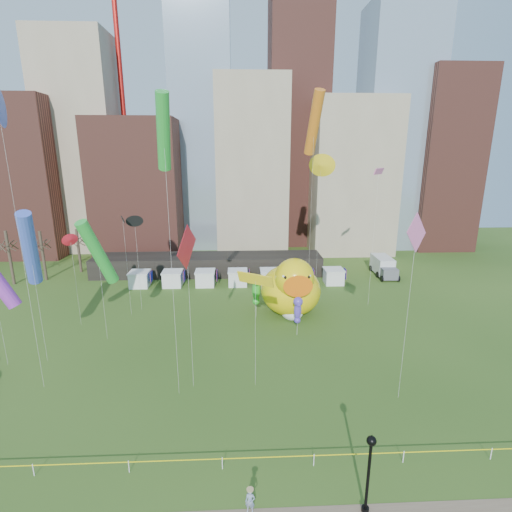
{
  "coord_description": "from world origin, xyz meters",
  "views": [
    {
      "loc": [
        1.25,
        -20.66,
        20.01
      ],
      "look_at": [
        2.6,
        8.82,
        12.0
      ],
      "focal_mm": 27.0,
      "sensor_mm": 36.0,
      "label": 1
    }
  ],
  "objects_px": {
    "big_duck": "(291,287)",
    "seahorse_green": "(256,287)",
    "small_duck": "(293,310)",
    "seahorse_purple": "(298,308)",
    "lamppost": "(369,466)",
    "box_truck": "(383,266)",
    "woman": "(250,501)"
  },
  "relations": [
    {
      "from": "big_duck",
      "to": "woman",
      "type": "relative_size",
      "value": 6.71
    },
    {
      "from": "big_duck",
      "to": "woman",
      "type": "bearing_deg",
      "value": -103.21
    },
    {
      "from": "lamppost",
      "to": "woman",
      "type": "bearing_deg",
      "value": 177.8
    },
    {
      "from": "lamppost",
      "to": "seahorse_purple",
      "type": "bearing_deg",
      "value": 91.61
    },
    {
      "from": "seahorse_green",
      "to": "woman",
      "type": "distance_m",
      "value": 27.27
    },
    {
      "from": "lamppost",
      "to": "seahorse_green",
      "type": "bearing_deg",
      "value": 100.42
    },
    {
      "from": "lamppost",
      "to": "box_truck",
      "type": "relative_size",
      "value": 0.74
    },
    {
      "from": "big_duck",
      "to": "seahorse_green",
      "type": "bearing_deg",
      "value": -173.82
    },
    {
      "from": "small_duck",
      "to": "box_truck",
      "type": "height_order",
      "value": "box_truck"
    },
    {
      "from": "small_duck",
      "to": "seahorse_green",
      "type": "xyz_separation_m",
      "value": [
        -4.41,
        1.12,
        2.6
      ]
    },
    {
      "from": "woman",
      "to": "seahorse_green",
      "type": "bearing_deg",
      "value": 96.21
    },
    {
      "from": "seahorse_purple",
      "to": "seahorse_green",
      "type": "bearing_deg",
      "value": 132.96
    },
    {
      "from": "woman",
      "to": "small_duck",
      "type": "bearing_deg",
      "value": 86.53
    },
    {
      "from": "seahorse_green",
      "to": "lamppost",
      "type": "distance_m",
      "value": 27.77
    },
    {
      "from": "big_duck",
      "to": "lamppost",
      "type": "xyz_separation_m",
      "value": [
        0.59,
        -27.85,
        -0.46
      ]
    },
    {
      "from": "seahorse_purple",
      "to": "woman",
      "type": "relative_size",
      "value": 2.97
    },
    {
      "from": "box_truck",
      "to": "small_duck",
      "type": "bearing_deg",
      "value": -134.29
    },
    {
      "from": "seahorse_green",
      "to": "seahorse_purple",
      "type": "distance_m",
      "value": 6.78
    },
    {
      "from": "small_duck",
      "to": "seahorse_purple",
      "type": "height_order",
      "value": "seahorse_purple"
    },
    {
      "from": "seahorse_green",
      "to": "seahorse_purple",
      "type": "height_order",
      "value": "seahorse_green"
    },
    {
      "from": "seahorse_green",
      "to": "seahorse_purple",
      "type": "xyz_separation_m",
      "value": [
        4.4,
        -5.12,
        -0.64
      ]
    },
    {
      "from": "big_duck",
      "to": "woman",
      "type": "distance_m",
      "value": 28.39
    },
    {
      "from": "box_truck",
      "to": "woman",
      "type": "height_order",
      "value": "box_truck"
    },
    {
      "from": "seahorse_purple",
      "to": "box_truck",
      "type": "distance_m",
      "value": 27.65
    },
    {
      "from": "lamppost",
      "to": "small_duck",
      "type": "bearing_deg",
      "value": 91.33
    },
    {
      "from": "seahorse_purple",
      "to": "lamppost",
      "type": "distance_m",
      "value": 22.19
    },
    {
      "from": "big_duck",
      "to": "small_duck",
      "type": "distance_m",
      "value": 2.88
    },
    {
      "from": "small_duck",
      "to": "woman",
      "type": "relative_size",
      "value": 2.65
    },
    {
      "from": "seahorse_green",
      "to": "box_truck",
      "type": "distance_m",
      "value": 27.4
    },
    {
      "from": "small_duck",
      "to": "lamppost",
      "type": "height_order",
      "value": "lamppost"
    },
    {
      "from": "seahorse_green",
      "to": "box_truck",
      "type": "relative_size",
      "value": 0.77
    },
    {
      "from": "seahorse_purple",
      "to": "lamppost",
      "type": "xyz_separation_m",
      "value": [
        0.62,
        -22.18,
        -0.07
      ]
    }
  ]
}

